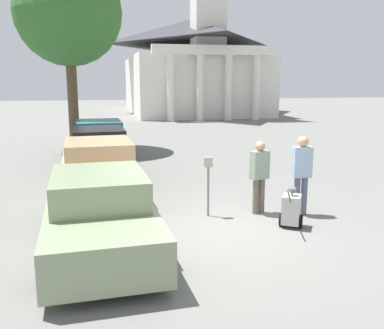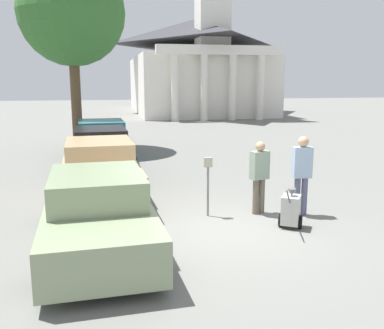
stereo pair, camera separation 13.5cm
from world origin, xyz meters
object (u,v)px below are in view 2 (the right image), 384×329
Objects in this scene: person_worker at (259,173)px; parked_car_black at (101,152)px; church at (195,61)px; parked_car_teal at (102,141)px; parking_meter at (208,175)px; parked_car_sage at (98,211)px; parked_car_tan at (100,171)px; equipment_cart at (291,210)px; person_supervisor at (302,170)px.

parked_car_black is at bearing -70.93° from person_worker.
person_worker is 32.06m from church.
church is (8.64, 23.42, 4.07)m from parked_car_teal.
parking_meter is 0.81× the size of person_worker.
parked_car_tan reaches higher than parked_car_sage.
parked_car_black is (0.00, 6.33, 0.06)m from parked_car_sage.
equipment_cart is at bearing 91.01° from person_worker.
parked_car_sage is 0.23× the size of church.
person_supervisor is at bearing -97.40° from church.
parking_meter is (2.42, -7.97, 0.24)m from parked_car_teal.
church is at bearing 70.63° from parked_car_tan.
equipment_cart is (3.94, -3.25, -0.33)m from parked_car_tan.
person_supervisor reaches higher than equipment_cart.
parking_meter is 1.20m from person_worker.
person_supervisor is (4.52, -8.31, 0.34)m from parked_car_teal.
person_worker is at bearing 15.54° from parked_car_sage.
parking_meter is 32.23m from church.
person_supervisor is (2.10, -0.34, 0.10)m from parking_meter.
parked_car_sage is 3.40m from parked_car_tan.
parked_car_tan is 3.65× the size of parking_meter.
parked_car_black is at bearing 87.08° from parked_car_tan.
parked_car_teal is 25.29m from church.
parked_car_tan is at bearing -22.32° from person_supervisor.
person_supervisor reaches higher than parked_car_tan.
parking_meter is 1.96m from equipment_cart.
parked_car_tan is 3.25m from parking_meter.
person_supervisor reaches higher than parked_car_teal.
parked_car_tan is at bearing 138.28° from parking_meter.
person_supervisor is (4.52, -2.49, 0.34)m from parked_car_tan.
person_worker reaches higher than parked_car_tan.
person_worker is at bearing -34.13° from parked_car_tan.
parked_car_tan is at bearing 87.09° from parked_car_sage.
parked_car_teal reaches higher than parking_meter.
church is (6.22, 31.39, 3.83)m from parking_meter.
parked_car_black reaches higher than parked_car_teal.
parked_car_sage is 2.73m from parking_meter.
parked_car_tan is at bearing -106.46° from church.
equipment_cart is at bearing -98.22° from church.
parked_car_teal is at bearing 145.45° from equipment_cart.
equipment_cart is at bearing -60.38° from parked_car_black.
person_supervisor is at bearing 84.74° from equipment_cart.
parked_car_tan is (-0.00, 3.40, 0.06)m from parked_car_sage.
person_worker is (1.20, -0.04, 0.01)m from parking_meter.
parked_car_sage is 1.02× the size of parked_car_tan.
person_worker is (3.62, -5.13, 0.25)m from parked_car_black.
parked_car_sage is 1.02× the size of parked_car_black.
person_supervisor is (4.52, -5.43, 0.34)m from parked_car_black.
person_supervisor is at bearing -9.14° from parking_meter.
parking_meter is at bearing -2.58° from person_supervisor.
church reaches higher than person_worker.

